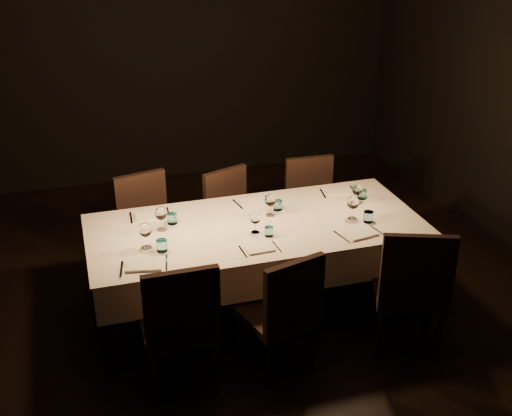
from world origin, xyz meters
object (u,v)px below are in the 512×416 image
object	(u,v)px
chair_near_center	(284,309)
chair_far_left	(147,223)
chair_near_left	(180,322)
chair_near_right	(412,286)
chair_far_center	(232,215)
dining_table	(256,233)
chair_far_right	(312,203)

from	to	relation	value
chair_near_center	chair_far_left	xyz separation A→B (m)	(-0.69, 1.53, -0.00)
chair_near_left	chair_far_left	distance (m)	1.52
chair_near_center	chair_near_right	distance (m)	0.92
chair_far_left	chair_near_left	bearing A→B (deg)	-103.40
chair_near_left	chair_far_center	world-z (taller)	chair_near_left
dining_table	chair_near_left	size ratio (longest dim) A/B	2.55
chair_near_center	chair_far_left	world-z (taller)	same
chair_far_left	chair_far_center	bearing A→B (deg)	-14.23
chair_near_center	chair_near_right	world-z (taller)	chair_near_right
chair_far_left	chair_far_right	world-z (taller)	chair_far_left
chair_near_left	chair_near_right	xyz separation A→B (m)	(1.62, -0.06, 0.01)
chair_far_left	chair_near_center	bearing A→B (deg)	-78.96
chair_near_center	chair_far_left	bearing A→B (deg)	-81.11
chair_near_right	chair_near_left	bearing A→B (deg)	18.66
dining_table	chair_far_left	xyz separation A→B (m)	(-0.73, 0.75, -0.17)
chair_near_center	chair_far_right	distance (m)	1.73
chair_near_center	chair_near_left	bearing A→B (deg)	-16.90
chair_far_center	chair_far_right	distance (m)	0.75
chair_far_center	chair_near_left	bearing A→B (deg)	-136.82
dining_table	chair_near_center	distance (m)	0.80
chair_near_right	chair_far_center	bearing A→B (deg)	-39.96
chair_near_left	chair_far_center	size ratio (longest dim) A/B	1.11
dining_table	chair_far_left	world-z (taller)	chair_far_left
dining_table	chair_near_left	world-z (taller)	chair_near_left
chair_near_right	chair_far_right	size ratio (longest dim) A/B	1.11
dining_table	chair_far_center	xyz separation A→B (m)	(0.01, 0.74, -0.19)
chair_near_right	chair_far_left	distance (m)	2.26
chair_far_center	dining_table	bearing A→B (deg)	-110.96
chair_near_right	chair_far_right	world-z (taller)	chair_near_right
chair_near_center	chair_far_center	distance (m)	1.52
chair_near_right	chair_far_right	distance (m)	1.58
chair_near_left	chair_near_right	bearing A→B (deg)	177.65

